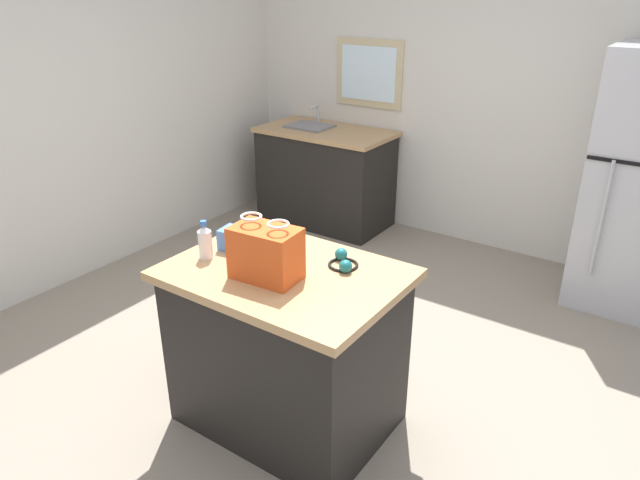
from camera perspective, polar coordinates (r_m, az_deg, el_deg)
ground at (r=3.56m, az=0.54°, el=-13.67°), size 5.96×5.96×0.00m
back_wall at (r=5.14m, az=16.64°, el=13.99°), size 4.86×0.13×2.72m
left_wall at (r=4.70m, az=-25.27°, el=11.85°), size 0.10×4.97×2.72m
kitchen_island at (r=3.05m, az=-3.26°, el=-10.45°), size 1.12×0.82×0.90m
sink_counter at (r=5.61m, az=0.49°, el=6.33°), size 1.24×0.68×1.10m
shopping_bag at (r=2.71m, az=-5.32°, el=-1.26°), size 0.33×0.22×0.30m
small_box at (r=3.05m, az=-8.55°, el=0.14°), size 0.13×0.14×0.11m
bottle at (r=2.96m, az=-11.18°, el=-0.18°), size 0.07×0.07×0.20m
ear_defenders at (r=2.85m, az=2.29°, el=-2.14°), size 0.21×0.21×0.06m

